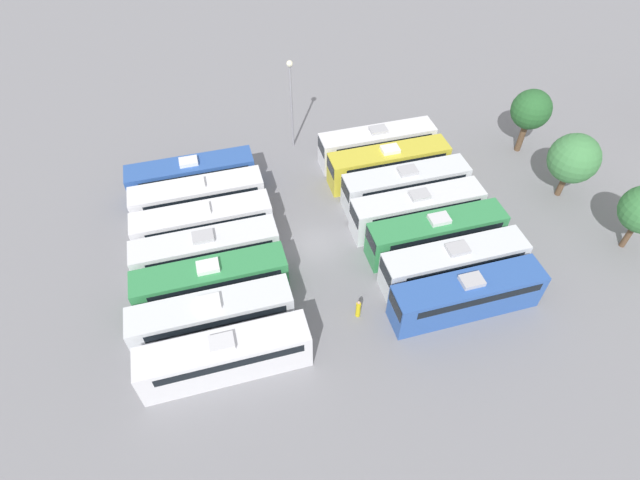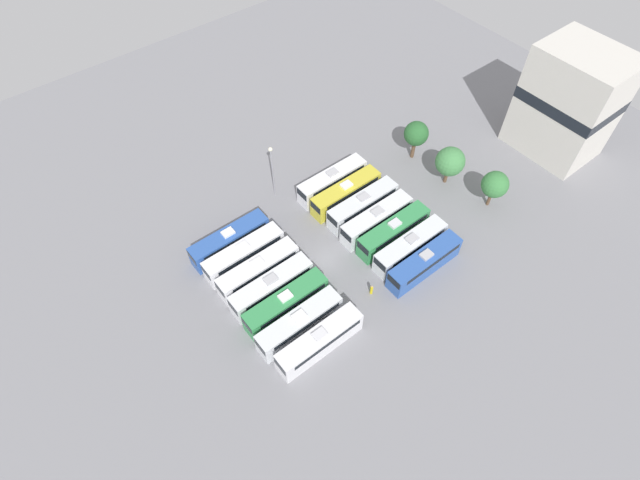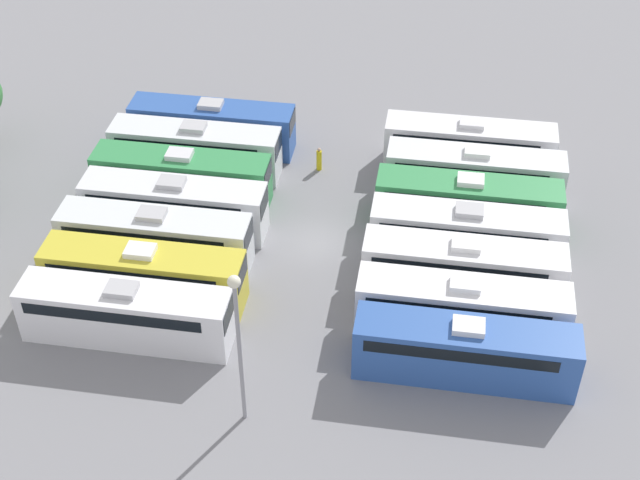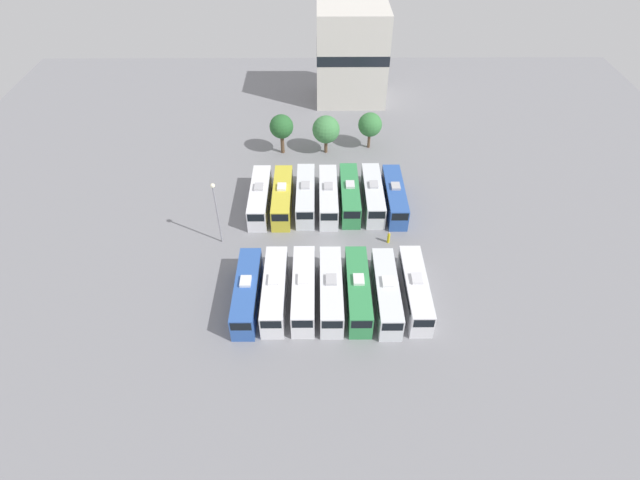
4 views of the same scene
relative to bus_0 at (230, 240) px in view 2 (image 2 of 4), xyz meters
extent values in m
plane|color=gray|center=(9.48, 9.09, -1.80)|extent=(124.44, 124.44, 0.00)
cube|color=#2D56A8|center=(0.00, -0.03, -0.16)|extent=(2.50, 11.23, 3.28)
cube|color=black|center=(0.00, 0.25, 0.77)|extent=(2.54, 9.54, 0.72)
cube|color=black|center=(0.00, -5.64, 0.75)|extent=(2.20, 0.08, 1.15)
cube|color=white|center=(0.00, -0.03, 1.65)|extent=(1.20, 1.60, 0.35)
cube|color=white|center=(3.11, 0.22, -0.16)|extent=(2.50, 11.23, 3.28)
cube|color=black|center=(3.11, 0.50, 0.77)|extent=(2.54, 9.54, 0.72)
cube|color=black|center=(3.11, -5.38, 0.75)|extent=(2.20, 0.08, 1.15)
cube|color=white|center=(3.11, 0.22, 1.65)|extent=(1.20, 1.60, 0.35)
cube|color=white|center=(6.38, 0.27, -0.16)|extent=(2.50, 11.23, 3.28)
cube|color=black|center=(6.38, 0.55, 0.77)|extent=(2.54, 9.54, 0.72)
cube|color=black|center=(6.38, -5.33, 0.75)|extent=(2.20, 0.08, 1.15)
cube|color=white|center=(6.38, 0.27, 1.65)|extent=(1.20, 1.60, 0.35)
cube|color=silver|center=(9.49, 0.17, -0.16)|extent=(2.50, 11.23, 3.28)
cube|color=black|center=(9.49, 0.45, 0.77)|extent=(2.54, 9.54, 0.72)
cube|color=black|center=(9.49, -5.43, 0.75)|extent=(2.20, 0.08, 1.15)
cube|color=#B2B2B7|center=(9.49, 0.17, 1.65)|extent=(1.20, 1.60, 0.35)
cube|color=#338C4C|center=(12.54, 0.18, -0.16)|extent=(2.50, 11.23, 3.28)
cube|color=black|center=(12.54, 0.46, 0.77)|extent=(2.54, 9.54, 0.72)
cube|color=black|center=(12.54, -5.43, 0.75)|extent=(2.20, 0.08, 1.15)
cube|color=white|center=(12.54, 0.18, 1.65)|extent=(1.20, 1.60, 0.35)
cube|color=silver|center=(15.72, -0.16, -0.16)|extent=(2.50, 11.23, 3.28)
cube|color=black|center=(15.72, 0.12, 0.77)|extent=(2.54, 9.54, 0.72)
cube|color=black|center=(15.72, -5.76, 0.75)|extent=(2.20, 0.08, 1.15)
cube|color=white|center=(15.72, -0.16, 1.65)|extent=(1.20, 1.60, 0.35)
cube|color=silver|center=(19.04, 0.27, -0.16)|extent=(2.50, 11.23, 3.28)
cube|color=black|center=(19.04, 0.55, 0.77)|extent=(2.54, 9.54, 0.72)
cube|color=black|center=(19.04, -5.34, 0.75)|extent=(2.20, 0.08, 1.15)
cube|color=silver|center=(19.04, 0.27, 1.65)|extent=(1.20, 1.60, 0.35)
cube|color=white|center=(-0.05, 17.75, -0.16)|extent=(2.50, 11.23, 3.28)
cube|color=black|center=(-0.05, 18.03, 0.77)|extent=(2.54, 9.54, 0.72)
cube|color=black|center=(-0.05, 12.15, 0.75)|extent=(2.20, 0.08, 1.15)
cube|color=#B2B2B7|center=(-0.05, 17.75, 1.65)|extent=(1.20, 1.60, 0.35)
cube|color=gold|center=(3.09, 17.75, -0.16)|extent=(2.50, 11.23, 3.28)
cube|color=black|center=(3.09, 18.03, 0.77)|extent=(2.54, 9.54, 0.72)
cube|color=black|center=(3.09, 12.15, 0.75)|extent=(2.20, 0.08, 1.15)
cube|color=white|center=(3.09, 17.75, 1.65)|extent=(1.20, 1.60, 0.35)
cube|color=silver|center=(6.33, 18.12, -0.16)|extent=(2.50, 11.23, 3.28)
cube|color=black|center=(6.33, 18.40, 0.77)|extent=(2.54, 9.54, 0.72)
cube|color=black|center=(6.33, 12.51, 0.75)|extent=(2.20, 0.08, 1.15)
cube|color=#B2B2B7|center=(6.33, 18.12, 1.65)|extent=(1.20, 1.60, 0.35)
cube|color=silver|center=(9.51, 17.87, -0.16)|extent=(2.50, 11.23, 3.28)
cube|color=black|center=(9.51, 18.15, 0.77)|extent=(2.54, 9.54, 0.72)
cube|color=black|center=(9.51, 12.27, 0.75)|extent=(2.20, 0.08, 1.15)
cube|color=#B2B2B7|center=(9.51, 17.87, 1.65)|extent=(1.20, 1.60, 0.35)
cube|color=#338C4C|center=(12.52, 18.24, -0.16)|extent=(2.50, 11.23, 3.28)
cube|color=black|center=(12.52, 18.52, 0.77)|extent=(2.54, 9.54, 0.72)
cube|color=black|center=(12.52, 12.64, 0.75)|extent=(2.20, 0.08, 1.15)
cube|color=silver|center=(12.52, 18.24, 1.65)|extent=(1.20, 1.60, 0.35)
cube|color=silver|center=(15.77, 18.22, -0.16)|extent=(2.50, 11.23, 3.28)
cube|color=black|center=(15.77, 18.50, 0.77)|extent=(2.54, 9.54, 0.72)
cube|color=black|center=(15.77, 12.62, 0.75)|extent=(2.20, 0.08, 1.15)
cube|color=#B2B2B7|center=(15.77, 18.22, 1.65)|extent=(1.20, 1.60, 0.35)
cube|color=#2D56A8|center=(18.76, 17.83, -0.16)|extent=(2.50, 11.23, 3.28)
cube|color=black|center=(18.76, 18.11, 0.77)|extent=(2.54, 9.54, 0.72)
cube|color=black|center=(18.76, 12.23, 0.75)|extent=(2.20, 0.08, 1.15)
cube|color=#B2B2B7|center=(18.76, 17.83, 1.65)|extent=(1.20, 1.60, 0.35)
cylinder|color=gold|center=(17.19, 10.14, -1.06)|extent=(0.36, 0.36, 1.47)
sphere|color=tan|center=(17.19, 10.14, -0.20)|extent=(0.24, 0.24, 0.24)
cylinder|color=gray|center=(-4.48, 10.41, 2.57)|extent=(0.20, 0.20, 8.74)
sphere|color=#EAE5C6|center=(-4.48, 10.41, 7.12)|extent=(0.60, 0.60, 0.60)
cylinder|color=brown|center=(2.37, 32.16, -0.10)|extent=(0.59, 0.59, 3.39)
sphere|color=#28602D|center=(2.37, 32.16, 2.91)|extent=(3.77, 3.77, 3.77)
cylinder|color=brown|center=(9.38, 32.22, -0.49)|extent=(0.53, 0.53, 2.60)
sphere|color=#428447|center=(9.38, 32.22, 2.33)|extent=(4.35, 4.35, 4.35)
cylinder|color=brown|center=(16.47, 33.67, -0.39)|extent=(0.46, 0.46, 2.82)
sphere|color=#387A3D|center=(16.47, 33.67, 2.36)|extent=(3.83, 3.83, 3.83)
cube|color=beige|center=(14.27, 51.36, 6.55)|extent=(12.60, 9.89, 16.70)
cube|color=black|center=(14.27, 51.36, 7.39)|extent=(12.66, 9.95, 1.80)
camera|label=1|loc=(36.74, 1.82, 29.13)|focal=28.00mm
camera|label=2|loc=(39.31, -15.73, 53.05)|focal=28.00mm
camera|label=3|loc=(-32.00, 2.36, 32.62)|focal=50.00mm
camera|label=4|loc=(8.02, -38.09, 41.79)|focal=28.00mm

